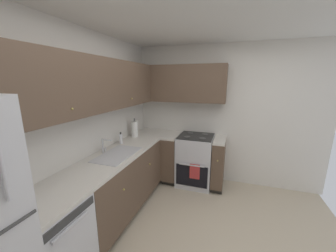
{
  "coord_description": "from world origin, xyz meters",
  "views": [
    {
      "loc": [
        -1.74,
        -0.13,
        1.9
      ],
      "look_at": [
        0.99,
        0.79,
        1.22
      ],
      "focal_mm": 20.76,
      "sensor_mm": 36.0,
      "label": 1
    }
  ],
  "objects_px": {
    "dishwasher": "(47,249)",
    "paper_towel_roll": "(135,129)",
    "oven_range": "(195,160)",
    "soap_bottle": "(121,139)"
  },
  "relations": [
    {
      "from": "oven_range",
      "to": "dishwasher",
      "type": "bearing_deg",
      "value": 159.46
    },
    {
      "from": "dishwasher",
      "to": "paper_towel_roll",
      "type": "relative_size",
      "value": 2.57
    },
    {
      "from": "dishwasher",
      "to": "oven_range",
      "type": "bearing_deg",
      "value": -20.54
    },
    {
      "from": "dishwasher",
      "to": "soap_bottle",
      "type": "bearing_deg",
      "value": 6.66
    },
    {
      "from": "dishwasher",
      "to": "oven_range",
      "type": "height_order",
      "value": "oven_range"
    },
    {
      "from": "soap_bottle",
      "to": "paper_towel_roll",
      "type": "bearing_deg",
      "value": -2.68
    },
    {
      "from": "oven_range",
      "to": "paper_towel_roll",
      "type": "height_order",
      "value": "paper_towel_roll"
    },
    {
      "from": "soap_bottle",
      "to": "paper_towel_roll",
      "type": "height_order",
      "value": "paper_towel_roll"
    },
    {
      "from": "dishwasher",
      "to": "oven_range",
      "type": "distance_m",
      "value": 2.5
    },
    {
      "from": "dishwasher",
      "to": "paper_towel_roll",
      "type": "distance_m",
      "value": 2.08
    }
  ]
}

